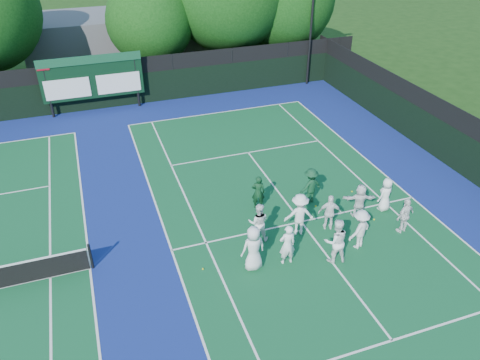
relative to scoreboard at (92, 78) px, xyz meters
name	(u,v)px	position (x,y,z in m)	size (l,w,h in m)	color
ground	(312,236)	(7.01, -15.59, -2.19)	(120.00, 120.00, 0.00)	#17370F
court_apron	(158,253)	(1.01, -14.59, -2.19)	(34.00, 32.00, 0.01)	navy
near_court	(301,222)	(7.01, -14.59, -2.18)	(11.05, 23.85, 0.01)	#104F29
back_fence	(110,87)	(1.01, 0.41, -0.83)	(34.00, 0.08, 3.00)	black
scoreboard	(92,78)	(0.00, 0.00, 0.00)	(6.00, 0.21, 3.55)	black
clubhouse	(151,38)	(5.01, 8.41, -0.19)	(18.00, 6.00, 4.00)	#5B5B60
tree_c	(152,22)	(4.57, 3.99, 2.00)	(5.88, 5.88, 7.28)	black
tree_e	(284,1)	(14.22, 3.99, 2.74)	(7.45, 7.45, 8.85)	black
tennis_ball_1	(352,192)	(10.20, -13.30, -2.16)	(0.07, 0.07, 0.07)	yellow
tennis_ball_2	(374,219)	(9.95, -15.48, -2.16)	(0.07, 0.07, 0.07)	yellow
tennis_ball_3	(203,269)	(2.38, -16.01, -2.16)	(0.07, 0.07, 0.07)	yellow
tennis_ball_4	(316,206)	(8.09, -13.79, -2.16)	(0.07, 0.07, 0.07)	yellow
tennis_ball_5	(403,213)	(11.39, -15.46, -2.16)	(0.07, 0.07, 0.07)	yellow
player_front_0	(253,248)	(4.14, -16.50, -1.28)	(0.89, 0.58, 1.82)	white
player_front_1	(287,245)	(5.40, -16.65, -1.35)	(0.62, 0.40, 1.69)	white
player_front_2	(336,241)	(7.11, -17.12, -1.28)	(0.89, 0.69, 1.83)	white
player_front_3	(360,229)	(8.38, -16.72, -1.35)	(1.08, 0.62, 1.67)	silver
player_front_4	(405,216)	(10.59, -16.49, -1.41)	(0.92, 0.38, 1.56)	white
player_back_0	(258,222)	(4.91, -15.03, -1.36)	(0.80, 0.63, 1.65)	white
player_back_1	(299,214)	(6.57, -15.19, -1.28)	(1.17, 0.67, 1.82)	white
player_back_2	(330,213)	(7.86, -15.33, -1.40)	(0.92, 0.38, 1.58)	white
player_back_3	(360,200)	(9.48, -14.94, -1.43)	(1.41, 0.45, 1.52)	white
player_back_4	(386,194)	(10.76, -14.93, -1.42)	(0.75, 0.49, 1.53)	white
coach_left	(258,192)	(5.69, -12.99, -1.41)	(0.57, 0.38, 1.57)	#0E341A
coach_right	(311,186)	(7.99, -13.35, -1.36)	(1.08, 0.62, 1.67)	#103D22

